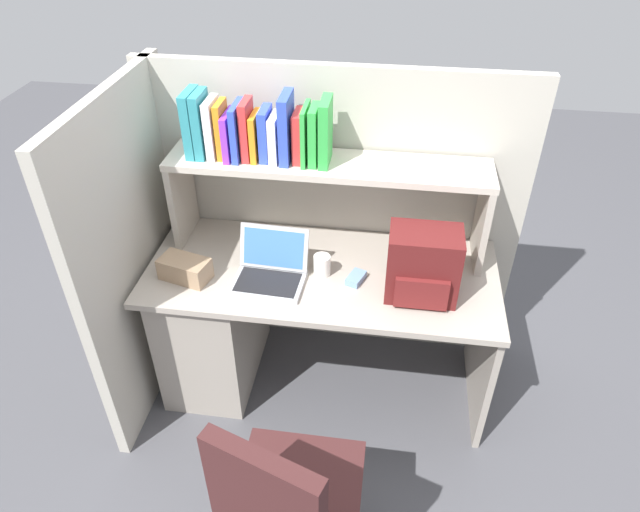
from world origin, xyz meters
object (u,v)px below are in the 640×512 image
(computer_mouse, at_px, (356,278))
(paper_cup, at_px, (322,265))
(backpack, at_px, (423,266))
(tissue_box, at_px, (185,269))
(laptop, at_px, (270,270))

(computer_mouse, distance_m, paper_cup, 0.16)
(backpack, distance_m, computer_mouse, 0.32)
(tissue_box, bearing_deg, computer_mouse, 20.89)
(backpack, relative_size, tissue_box, 1.43)
(laptop, bearing_deg, paper_cup, 16.65)
(computer_mouse, distance_m, tissue_box, 0.76)
(computer_mouse, height_order, tissue_box, tissue_box)
(laptop, xyz_separation_m, tissue_box, (-0.38, -0.05, -0.00))
(backpack, bearing_deg, computer_mouse, 170.47)
(laptop, distance_m, backpack, 0.67)
(computer_mouse, height_order, paper_cup, paper_cup)
(laptop, height_order, paper_cup, laptop)
(laptop, relative_size, backpack, 1.03)
(tissue_box, bearing_deg, laptop, 21.64)
(laptop, height_order, computer_mouse, laptop)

